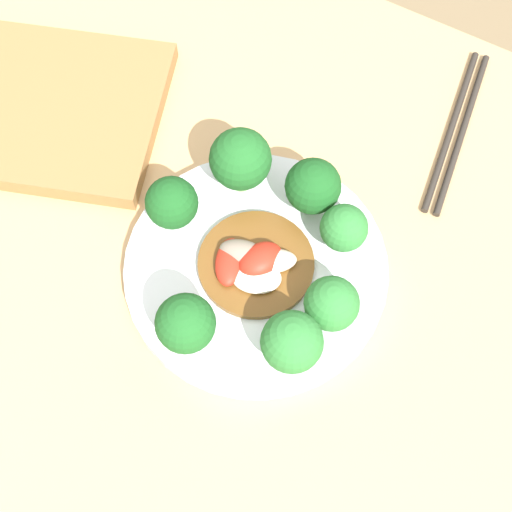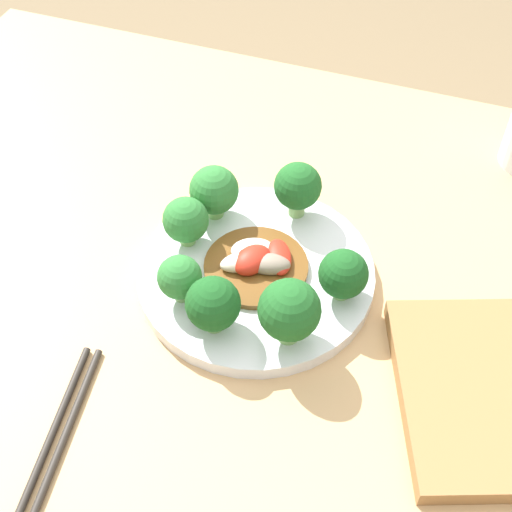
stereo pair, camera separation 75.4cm
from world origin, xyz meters
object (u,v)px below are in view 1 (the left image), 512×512
plate (256,269)px  cutting_board (35,106)px  broccoli_north (186,324)px  chopsticks (457,130)px  broccoli_south (313,187)px  broccoli_southwest (344,228)px  broccoli_northwest (292,342)px  broccoli_west (332,304)px  stirfry_center (254,263)px  broccoli_southeast (240,160)px  broccoli_east (172,203)px

plate → cutting_board: size_ratio=0.78×
broccoli_north → chopsticks: (-0.12, -0.34, -0.05)m
plate → broccoli_south: size_ratio=4.00×
broccoli_south → plate: bearing=80.6°
broccoli_north → broccoli_southwest: 0.17m
broccoli_northwest → chopsticks: 0.31m
broccoli_west → stirfry_center: 0.09m
chopsticks → broccoli_northwest: bearing=84.0°
broccoli_west → broccoli_southeast: bearing=-30.7°
broccoli_west → broccoli_north: bearing=39.5°
broccoli_north → stirfry_center: 0.10m
broccoli_northwest → broccoli_west: bearing=-104.7°
broccoli_northwest → broccoli_south: size_ratio=1.03×
broccoli_northwest → broccoli_southwest: 0.12m
plate → chopsticks: 0.26m
broccoli_northwest → broccoli_north: bearing=20.5°
broccoli_southeast → broccoli_northwest: 0.18m
broccoli_southeast → broccoli_west: bearing=149.3°
broccoli_south → chopsticks: 0.19m
stirfry_center → cutting_board: stirfry_center is taller
broccoli_north → broccoli_south: size_ratio=1.08×
broccoli_east → broccoli_southwest: 0.16m
broccoli_southeast → broccoli_south: size_ratio=1.16×
broccoli_southeast → cutting_board: broccoli_southeast is taller
broccoli_east → stirfry_center: 0.09m
plate → cutting_board: bearing=-8.9°
broccoli_southeast → cutting_board: size_ratio=0.23×
broccoli_northwest → broccoli_southeast: bearing=-46.0°
plate → broccoli_southeast: 0.10m
broccoli_northwest → broccoli_south: broccoli_northwest is taller
stirfry_center → chopsticks: bearing=-112.5°
broccoli_west → cutting_board: broccoli_west is taller
broccoli_west → broccoli_south: 0.12m
broccoli_west → stirfry_center: bearing=-7.0°
broccoli_northwest → stirfry_center: 0.09m
broccoli_northwest → broccoli_north: size_ratio=0.95×
broccoli_west → broccoli_northwest: bearing=75.3°
broccoli_east → broccoli_west: bearing=174.8°
broccoli_southwest → chopsticks: size_ratio=0.25×
broccoli_southeast → broccoli_west: 0.16m
plate → broccoli_southeast: (0.06, -0.07, 0.05)m
chopsticks → broccoli_east: bearing=51.4°
broccoli_southwest → cutting_board: broccoli_southwest is taller
broccoli_southwest → broccoli_west: 0.08m
broccoli_north → broccoli_southeast: bearing=-75.4°
broccoli_south → broccoli_northwest: bearing=111.3°
broccoli_southeast → cutting_board: 0.24m
plate → stirfry_center: 0.02m
broccoli_southwest → stirfry_center: broccoli_southwest is taller
broccoli_southeast → broccoli_southwest: bearing=174.7°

